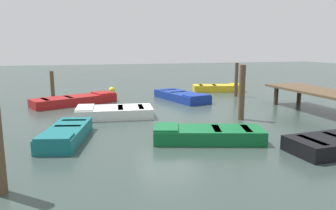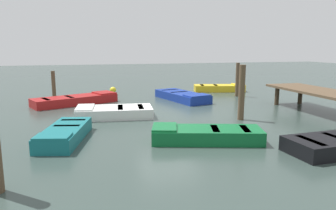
% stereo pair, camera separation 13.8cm
% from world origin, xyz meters
% --- Properties ---
extents(ground_plane, '(80.00, 80.00, 0.00)m').
position_xyz_m(ground_plane, '(0.00, 0.00, 0.00)').
color(ground_plane, '#33423D').
extents(dock_segment, '(5.77, 1.96, 0.95)m').
position_xyz_m(dock_segment, '(1.84, 6.17, 0.85)').
color(dock_segment, brown).
rests_on(dock_segment, ground_plane).
extents(rowboat_blue, '(3.78, 2.13, 0.46)m').
position_xyz_m(rowboat_blue, '(-3.02, 1.62, 0.22)').
color(rowboat_blue, navy).
rests_on(rowboat_blue, ground_plane).
extents(rowboat_teal, '(2.94, 1.63, 0.46)m').
position_xyz_m(rowboat_teal, '(2.96, -4.00, 0.22)').
color(rowboat_teal, '#14666B').
rests_on(rowboat_teal, ground_plane).
extents(rowboat_red, '(2.68, 4.14, 0.46)m').
position_xyz_m(rowboat_red, '(-3.29, -3.73, 0.22)').
color(rowboat_red, maroon).
rests_on(rowboat_red, ground_plane).
extents(rowboat_white, '(1.79, 3.07, 0.46)m').
position_xyz_m(rowboat_white, '(0.17, -2.26, 0.22)').
color(rowboat_white, silver).
rests_on(rowboat_white, ground_plane).
extents(rowboat_yellow, '(1.81, 3.25, 0.46)m').
position_xyz_m(rowboat_yellow, '(-5.56, 4.93, 0.22)').
color(rowboat_yellow, gold).
rests_on(rowboat_yellow, ground_plane).
extents(rowboat_green, '(1.98, 3.35, 0.46)m').
position_xyz_m(rowboat_green, '(4.18, -0.03, 0.22)').
color(rowboat_green, '#0F602D').
rests_on(rowboat_green, ground_plane).
extents(mooring_piling_mid_left, '(0.20, 0.20, 1.88)m').
position_xyz_m(mooring_piling_mid_left, '(-3.42, 5.01, 0.94)').
color(mooring_piling_mid_left, brown).
rests_on(mooring_piling_mid_left, ground_plane).
extents(mooring_piling_center, '(0.23, 0.23, 2.09)m').
position_xyz_m(mooring_piling_center, '(1.90, 2.35, 1.04)').
color(mooring_piling_center, brown).
rests_on(mooring_piling_center, ground_plane).
extents(mooring_piling_near_left, '(0.21, 0.21, 1.45)m').
position_xyz_m(mooring_piling_near_left, '(-5.91, -4.91, 0.72)').
color(mooring_piling_near_left, brown).
rests_on(mooring_piling_near_left, ground_plane).
extents(marker_buoy, '(0.36, 0.36, 0.48)m').
position_xyz_m(marker_buoy, '(-5.76, -1.68, 0.29)').
color(marker_buoy, '#262626').
rests_on(marker_buoy, ground_plane).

